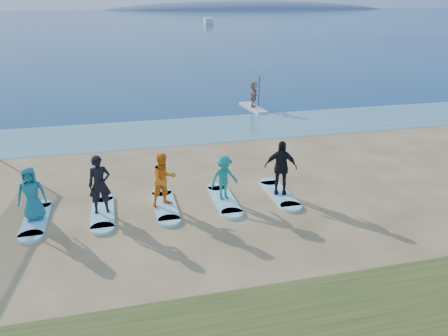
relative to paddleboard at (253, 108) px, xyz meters
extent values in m
plane|color=tan|center=(-5.70, -14.35, -0.06)|extent=(600.00, 600.00, 0.00)
plane|color=teal|center=(-5.70, -3.85, -0.05)|extent=(600.00, 600.00, 0.00)
plane|color=navy|center=(-5.70, 145.65, -0.05)|extent=(600.00, 600.00, 0.00)
ellipsoid|color=slate|center=(89.30, 285.65, -0.06)|extent=(220.00, 56.00, 18.00)
cube|color=silver|center=(0.00, 0.00, 0.00)|extent=(0.99, 3.05, 0.12)
imported|color=tan|center=(0.00, 0.00, 0.84)|extent=(0.87, 1.53, 1.57)
cube|color=silver|center=(18.91, 100.86, -0.06)|extent=(2.92, 6.87, 1.65)
cube|color=#A4F2FF|center=(-11.00, -12.59, -0.01)|extent=(0.70, 2.20, 0.09)
imported|color=teal|center=(-11.00, -12.59, 0.87)|extent=(0.85, 0.58, 1.68)
cube|color=#A4F2FF|center=(-9.02, -12.59, -0.01)|extent=(0.70, 2.20, 0.09)
imported|color=black|center=(-9.02, -12.59, 0.96)|extent=(0.72, 0.51, 1.86)
cube|color=#A4F2FF|center=(-7.03, -12.59, -0.01)|extent=(0.70, 2.20, 0.09)
imported|color=orange|center=(-7.03, -12.59, 0.92)|extent=(1.05, 0.94, 1.78)
cube|color=#A4F2FF|center=(-5.05, -12.59, -0.01)|extent=(0.70, 2.20, 0.09)
imported|color=teal|center=(-5.05, -12.59, 0.79)|extent=(1.09, 0.79, 1.52)
cube|color=#A4F2FF|center=(-3.06, -12.59, -0.01)|extent=(0.70, 2.20, 0.09)
imported|color=black|center=(-3.06, -12.59, 0.97)|extent=(1.19, 0.81, 1.88)
camera|label=1|loc=(-8.30, -25.54, 6.29)|focal=35.00mm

